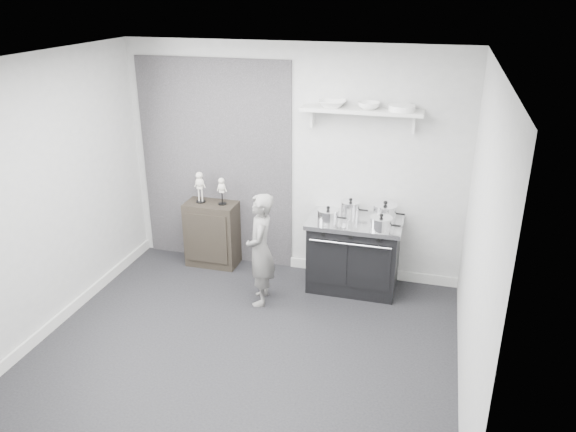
% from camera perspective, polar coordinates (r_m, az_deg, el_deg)
% --- Properties ---
extents(ground, '(4.00, 4.00, 0.00)m').
position_cam_1_polar(ground, '(5.59, -4.55, -13.27)').
color(ground, black).
rests_on(ground, ground).
extents(room_shell, '(4.02, 3.62, 2.71)m').
position_cam_1_polar(room_shell, '(4.98, -5.51, 3.41)').
color(room_shell, silver).
rests_on(room_shell, ground).
extents(wall_shelf, '(1.30, 0.26, 0.24)m').
position_cam_1_polar(wall_shelf, '(6.11, 7.49, 10.48)').
color(wall_shelf, silver).
rests_on(wall_shelf, room_shell).
extents(stove, '(1.04, 0.65, 0.84)m').
position_cam_1_polar(stove, '(6.43, 6.69, -3.85)').
color(stove, black).
rests_on(stove, ground).
extents(side_cabinet, '(0.62, 0.36, 0.81)m').
position_cam_1_polar(side_cabinet, '(7.00, -7.67, -1.78)').
color(side_cabinet, black).
rests_on(side_cabinet, ground).
extents(child, '(0.39, 0.51, 1.26)m').
position_cam_1_polar(child, '(6.02, -2.82, -3.44)').
color(child, slate).
rests_on(child, ground).
extents(pot_front_left, '(0.32, 0.24, 0.19)m').
position_cam_1_polar(pot_front_left, '(6.16, 4.09, 0.03)').
color(pot_front_left, silver).
rests_on(pot_front_left, stove).
extents(pot_back_left, '(0.31, 0.23, 0.21)m').
position_cam_1_polar(pot_back_left, '(6.36, 6.36, 0.78)').
color(pot_back_left, silver).
rests_on(pot_back_left, stove).
extents(pot_back_right, '(0.35, 0.27, 0.22)m').
position_cam_1_polar(pot_back_right, '(6.31, 9.82, 0.42)').
color(pot_back_right, silver).
rests_on(pot_back_right, stove).
extents(pot_front_right, '(0.33, 0.24, 0.19)m').
position_cam_1_polar(pot_front_right, '(6.04, 9.43, -0.74)').
color(pot_front_right, silver).
rests_on(pot_front_right, stove).
extents(skeleton_full, '(0.12, 0.08, 0.44)m').
position_cam_1_polar(skeleton_full, '(6.82, -8.95, 3.15)').
color(skeleton_full, beige).
rests_on(skeleton_full, side_cabinet).
extents(skeleton_torso, '(0.11, 0.07, 0.38)m').
position_cam_1_polar(skeleton_torso, '(6.72, -6.75, 2.72)').
color(skeleton_torso, beige).
rests_on(skeleton_torso, side_cabinet).
extents(bowl_large, '(0.30, 0.30, 0.07)m').
position_cam_1_polar(bowl_large, '(6.14, 4.50, 11.31)').
color(bowl_large, white).
rests_on(bowl_large, wall_shelf).
extents(bowl_small, '(0.23, 0.23, 0.07)m').
position_cam_1_polar(bowl_small, '(6.08, 8.20, 11.04)').
color(bowl_small, white).
rests_on(bowl_small, wall_shelf).
extents(plate_stack, '(0.28, 0.28, 0.06)m').
position_cam_1_polar(plate_stack, '(6.05, 11.48, 10.71)').
color(plate_stack, white).
rests_on(plate_stack, wall_shelf).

